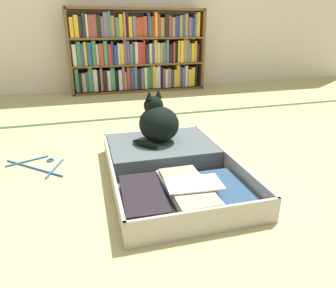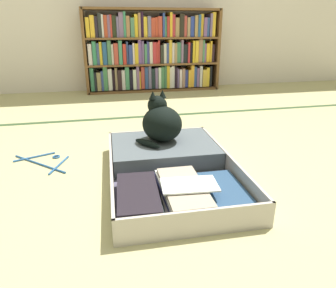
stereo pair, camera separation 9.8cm
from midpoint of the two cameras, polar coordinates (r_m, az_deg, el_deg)
name	(u,v)px [view 2 (the right image)]	position (r m, az deg, el deg)	size (l,w,h in m)	color
ground_plane	(205,189)	(1.40, 8.87, -8.25)	(10.00, 10.00, 0.00)	tan
tatami_border	(156,116)	(2.48, -1.09, 5.26)	(4.80, 0.05, 0.00)	#314A29
bookshelf	(152,52)	(3.46, -2.12, 16.67)	(1.46, 0.24, 0.85)	brown
open_suitcase	(168,166)	(1.49, 1.93, -4.07)	(0.59, 0.89, 0.11)	#BCB2A8
black_cat	(161,122)	(1.62, 0.39, 4.01)	(0.29, 0.28, 0.26)	black
clothes_hanger	(45,161)	(1.75, -20.40, -3.06)	(0.29, 0.29, 0.01)	#295A94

